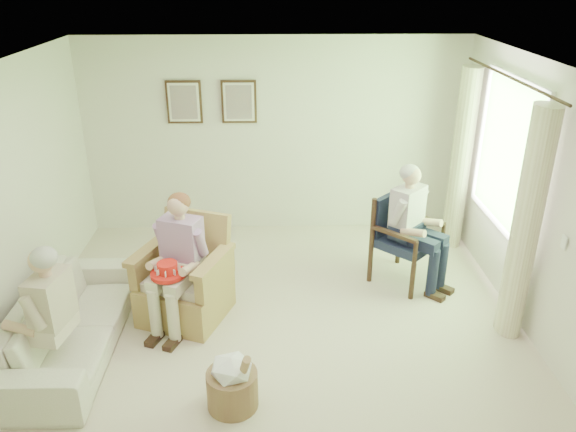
# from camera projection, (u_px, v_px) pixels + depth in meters

# --- Properties ---
(floor) EXTENTS (5.50, 5.50, 0.00)m
(floor) POSITION_uv_depth(u_px,v_px,m) (277.00, 347.00, 5.44)
(floor) COLOR beige
(floor) RESTS_ON ground
(back_wall) EXTENTS (5.00, 0.04, 2.60)m
(back_wall) POSITION_uv_depth(u_px,v_px,m) (274.00, 137.00, 7.41)
(back_wall) COLOR silver
(back_wall) RESTS_ON ground
(right_wall) EXTENTS (0.04, 5.50, 2.60)m
(right_wall) POSITION_uv_depth(u_px,v_px,m) (558.00, 222.00, 4.97)
(right_wall) COLOR silver
(right_wall) RESTS_ON ground
(ceiling) EXTENTS (5.00, 5.50, 0.02)m
(ceiling) POSITION_uv_depth(u_px,v_px,m) (275.00, 75.00, 4.37)
(ceiling) COLOR white
(ceiling) RESTS_ON back_wall
(window) EXTENTS (0.13, 2.50, 1.63)m
(window) POSITION_uv_depth(u_px,v_px,m) (507.00, 150.00, 5.94)
(window) COLOR #2D6B23
(window) RESTS_ON right_wall
(curtain_left) EXTENTS (0.34, 0.34, 2.30)m
(curtain_left) POSITION_uv_depth(u_px,v_px,m) (526.00, 227.00, 5.23)
(curtain_left) COLOR beige
(curtain_left) RESTS_ON ground
(curtain_right) EXTENTS (0.34, 0.34, 2.30)m
(curtain_right) POSITION_uv_depth(u_px,v_px,m) (461.00, 160.00, 7.01)
(curtain_right) COLOR beige
(curtain_right) RESTS_ON ground
(framed_print_left) EXTENTS (0.45, 0.05, 0.55)m
(framed_print_left) POSITION_uv_depth(u_px,v_px,m) (184.00, 102.00, 7.15)
(framed_print_left) COLOR #382114
(framed_print_left) RESTS_ON back_wall
(framed_print_right) EXTENTS (0.45, 0.05, 0.55)m
(framed_print_right) POSITION_uv_depth(u_px,v_px,m) (239.00, 102.00, 7.17)
(framed_print_right) COLOR #382114
(framed_print_right) RESTS_ON back_wall
(wicker_armchair) EXTENTS (0.83, 0.82, 1.06)m
(wicker_armchair) POSITION_uv_depth(u_px,v_px,m) (185.00, 286.00, 5.82)
(wicker_armchair) COLOR tan
(wicker_armchair) RESTS_ON ground
(wood_armchair) EXTENTS (0.66, 0.62, 1.01)m
(wood_armchair) POSITION_uv_depth(u_px,v_px,m) (406.00, 234.00, 6.46)
(wood_armchair) COLOR black
(wood_armchair) RESTS_ON ground
(sofa) EXTENTS (2.09, 0.82, 0.61)m
(sofa) POSITION_uv_depth(u_px,v_px,m) (70.00, 322.00, 5.28)
(sofa) COLOR white
(sofa) RESTS_ON ground
(person_wicker) EXTENTS (0.40, 0.63, 1.36)m
(person_wicker) POSITION_uv_depth(u_px,v_px,m) (180.00, 253.00, 5.50)
(person_wicker) COLOR beige
(person_wicker) RESTS_ON ground
(person_dark) EXTENTS (0.40, 0.63, 1.39)m
(person_dark) POSITION_uv_depth(u_px,v_px,m) (411.00, 219.00, 6.19)
(person_dark) COLOR #191E37
(person_dark) RESTS_ON ground
(person_sofa) EXTENTS (0.42, 0.62, 1.27)m
(person_sofa) POSITION_uv_depth(u_px,v_px,m) (46.00, 310.00, 4.73)
(person_sofa) COLOR beige
(person_sofa) RESTS_ON ground
(red_hat) EXTENTS (0.33, 0.33, 0.14)m
(red_hat) POSITION_uv_depth(u_px,v_px,m) (168.00, 271.00, 5.37)
(red_hat) COLOR red
(red_hat) RESTS_ON person_wicker
(hatbox) EXTENTS (0.43, 0.43, 0.63)m
(hatbox) POSITION_uv_depth(u_px,v_px,m) (232.00, 382.00, 4.62)
(hatbox) COLOR tan
(hatbox) RESTS_ON ground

